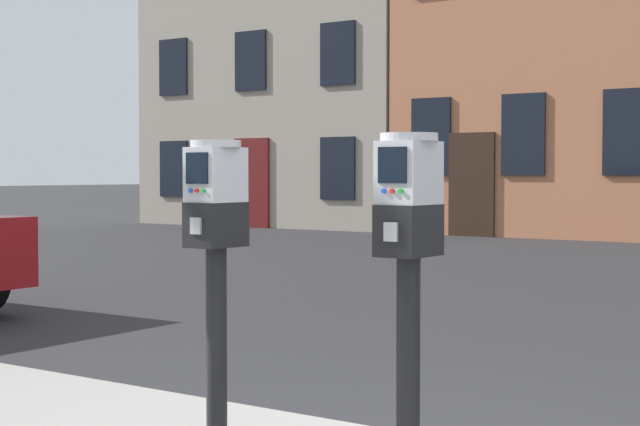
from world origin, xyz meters
TOP-DOWN VIEW (x-y plane):
  - parking_meter_near_kerb at (-0.85, -0.35)m, footprint 0.22×0.25m
  - parking_meter_twin_adjacent at (0.09, -0.35)m, footprint 0.22×0.25m
  - townhouse_cream_stone at (-12.60, 17.59)m, footprint 7.34×6.04m

SIDE VIEW (x-z plane):
  - parking_meter_near_kerb at x=-0.85m, z-range 0.38..1.66m
  - parking_meter_twin_adjacent at x=0.09m, z-range 0.38..1.67m
  - townhouse_cream_stone at x=-12.60m, z-range 0.00..10.09m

